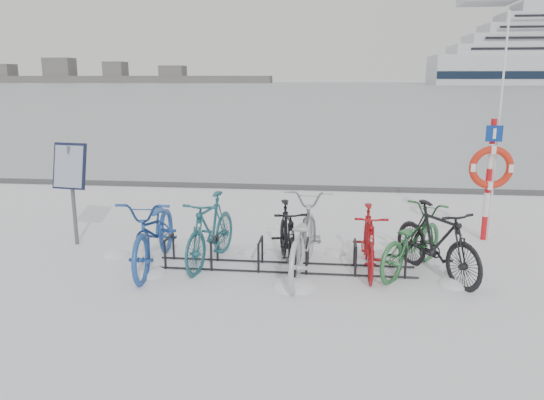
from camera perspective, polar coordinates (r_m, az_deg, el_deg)
name	(u,v)px	position (r m, az deg, el deg)	size (l,w,h in m)	color
ground	(284,268)	(8.22, 1.26, -7.36)	(900.00, 900.00, 0.00)	white
ice_sheet	(331,87)	(162.70, 6.34, 12.00)	(400.00, 298.00, 0.02)	#96A1AA
quay_edge	(304,188)	(13.88, 3.48, 1.33)	(400.00, 0.25, 0.10)	#3F3F42
bike_rack	(284,257)	(8.16, 1.26, -6.17)	(4.00, 0.48, 0.46)	black
info_board	(70,172)	(9.67, -20.89, 2.81)	(0.62, 0.31, 1.79)	#595B5E
lifebuoy_station	(491,168)	(10.02, 22.50, 3.22)	(0.76, 0.22, 3.95)	red
shoreline	(94,77)	(294.46, -18.63, 12.40)	(180.00, 12.00, 9.50)	#4B4B4B
bike_0	(155,229)	(8.38, -12.48, -3.07)	(0.78, 2.23, 1.17)	#204792
bike_1	(210,228)	(8.37, -6.64, -3.02)	(0.53, 1.87, 1.13)	#1E535E
bike_2	(287,234)	(8.17, 1.68, -3.70)	(0.48, 1.71, 1.03)	black
bike_3	(302,235)	(7.90, 3.26, -3.75)	(0.78, 2.23, 1.17)	#AFB3B7
bike_4	(369,238)	(8.11, 10.36, -4.08)	(0.48, 1.69, 1.01)	maroon
bike_5	(412,238)	(8.27, 14.78, -4.01)	(0.67, 1.92, 1.00)	#2F6C3D
bike_6	(437,239)	(8.14, 17.31, -4.03)	(0.52, 1.86, 1.12)	black
snow_drifts	(298,272)	(8.07, 2.84, -7.75)	(5.92, 1.99, 0.22)	white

